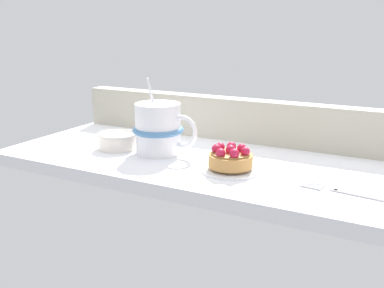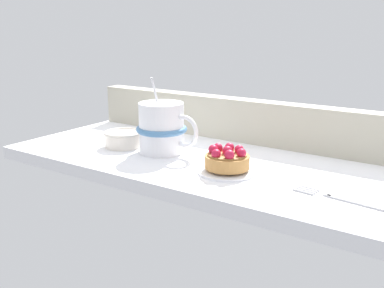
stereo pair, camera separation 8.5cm
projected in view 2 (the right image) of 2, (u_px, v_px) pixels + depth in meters
ground_plane at (223, 167)px, 86.71cm from camera, size 89.17×35.73×2.59cm
window_rail_back at (259, 122)px, 97.78cm from camera, size 87.39×4.12×9.51cm
dessert_plate at (227, 170)px, 79.30cm from camera, size 10.43×10.43×0.95cm
raspberry_tart at (227, 159)px, 78.75cm from camera, size 7.96×7.96×4.02cm
coffee_mug at (162, 128)px, 90.78cm from camera, size 14.18×10.47×15.36cm
dessert_fork at (345, 199)px, 66.64cm from camera, size 16.72×3.48×0.60cm
sugar_bowl at (123, 138)px, 95.83cm from camera, size 8.32×8.32×3.37cm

